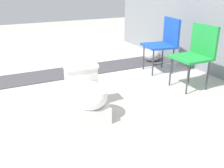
{
  "coord_description": "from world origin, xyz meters",
  "views": [
    {
      "loc": [
        2.53,
        -0.68,
        1.35
      ],
      "look_at": [
        0.13,
        0.5,
        0.3
      ],
      "focal_mm": 42.0,
      "sensor_mm": 36.0,
      "label": 1
    }
  ],
  "objects": [
    {
      "name": "gravel_strip",
      "position": [
        -1.3,
        0.5,
        0.01
      ],
      "size": [
        0.56,
        8.0,
        0.01
      ],
      "primitive_type": "cube",
      "color": "#423F44",
      "rests_on": "ground"
    },
    {
      "name": "folding_chair_middle",
      "position": [
        0.02,
        1.8,
        0.51
      ],
      "size": [
        0.44,
        0.44,
        0.83
      ],
      "rotation": [
        0.0,
        0.0,
        -1.57
      ],
      "color": "#1E8C38",
      "rests_on": "ground"
    },
    {
      "name": "ground_plane",
      "position": [
        0.0,
        0.0,
        0.0
      ],
      "size": [
        14.0,
        14.0,
        0.0
      ],
      "primitive_type": "plane",
      "color": "#B7B2A8"
    },
    {
      "name": "boulder_near",
      "position": [
        -1.25,
        1.99,
        0.12
      ],
      "size": [
        0.36,
        0.39,
        0.25
      ],
      "primitive_type": "ellipsoid",
      "rotation": [
        0.0,
        0.0,
        1.86
      ],
      "color": "#B7B2AD",
      "rests_on": "ground"
    },
    {
      "name": "folding_chair_left",
      "position": [
        -0.72,
        1.84,
        0.51
      ],
      "size": [
        0.5,
        0.5,
        0.83
      ],
      "rotation": [
        0.0,
        0.0,
        -1.72
      ],
      "color": "#1947B2",
      "rests_on": "ground"
    },
    {
      "name": "toilet",
      "position": [
        0.14,
        0.2,
        0.22
      ],
      "size": [
        0.66,
        0.43,
        0.52
      ],
      "rotation": [
        0.0,
        0.0,
        -0.09
      ],
      "color": "white",
      "rests_on": "ground"
    }
  ]
}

